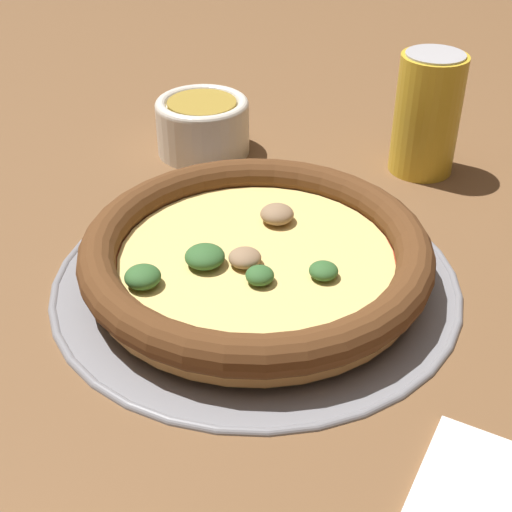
# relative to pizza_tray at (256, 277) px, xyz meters

# --- Properties ---
(ground_plane) EXTENTS (3.00, 3.00, 0.00)m
(ground_plane) POSITION_rel_pizza_tray_xyz_m (0.00, 0.00, -0.00)
(ground_plane) COLOR brown
(pizza_tray) EXTENTS (0.34, 0.34, 0.01)m
(pizza_tray) POSITION_rel_pizza_tray_xyz_m (0.00, 0.00, 0.00)
(pizza_tray) COLOR gray
(pizza_tray) RESTS_ON ground_plane
(pizza) EXTENTS (0.28, 0.28, 0.04)m
(pizza) POSITION_rel_pizza_tray_xyz_m (-0.00, -0.00, 0.02)
(pizza) COLOR tan
(pizza) RESTS_ON pizza_tray
(bowl_near) EXTENTS (0.10, 0.10, 0.06)m
(bowl_near) POSITION_rel_pizza_tray_xyz_m (-0.17, 0.18, 0.03)
(bowl_near) COLOR silver
(bowl_near) RESTS_ON ground_plane
(beverage_can) EXTENTS (0.07, 0.07, 0.12)m
(beverage_can) POSITION_rel_pizza_tray_xyz_m (0.05, 0.26, 0.06)
(beverage_can) COLOR gold
(beverage_can) RESTS_ON ground_plane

